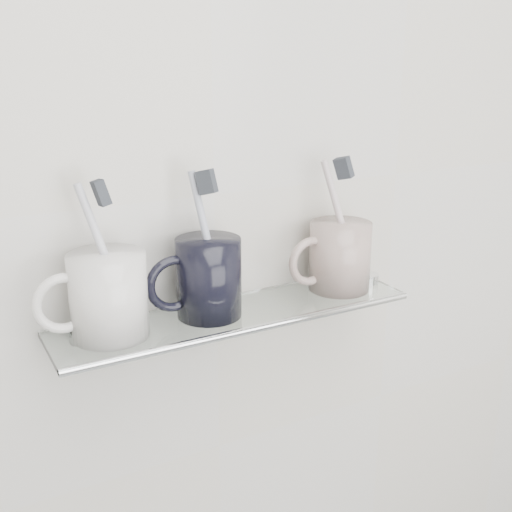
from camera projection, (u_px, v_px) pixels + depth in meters
wall_back at (214, 195)px, 0.88m from camera, size 2.50×0.00×2.50m
shelf_glass at (236, 314)px, 0.87m from camera, size 0.50×0.12×0.01m
shelf_rail at (255, 329)px, 0.83m from camera, size 0.50×0.01×0.01m
bracket_left at (73, 340)px, 0.82m from camera, size 0.02×0.03×0.02m
bracket_right at (341, 285)px, 1.01m from camera, size 0.02×0.03×0.02m
mug_left at (109, 295)px, 0.78m from camera, size 0.11×0.11×0.11m
mug_left_handle at (64, 303)px, 0.76m from camera, size 0.08×0.01×0.08m
toothbrush_left at (106, 258)px, 0.77m from camera, size 0.06×0.03×0.19m
bristles_left at (101, 193)px, 0.74m from camera, size 0.02×0.03×0.03m
mug_center at (209, 278)px, 0.84m from camera, size 0.11×0.11×0.11m
mug_center_handle at (174, 284)px, 0.82m from camera, size 0.08×0.01×0.08m
toothbrush_center at (208, 243)px, 0.83m from camera, size 0.04×0.05×0.19m
bristles_center at (207, 182)px, 0.80m from camera, size 0.03×0.03×0.03m
mug_right at (340, 256)px, 0.94m from camera, size 0.09×0.09×0.10m
mug_right_handle at (311, 261)px, 0.92m from camera, size 0.07×0.01×0.07m
toothbrush_right at (341, 223)px, 0.93m from camera, size 0.06×0.04×0.19m
bristles_right at (344, 168)px, 0.90m from camera, size 0.03×0.03×0.04m
chrome_cap at (368, 278)px, 0.98m from camera, size 0.03×0.03×0.01m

